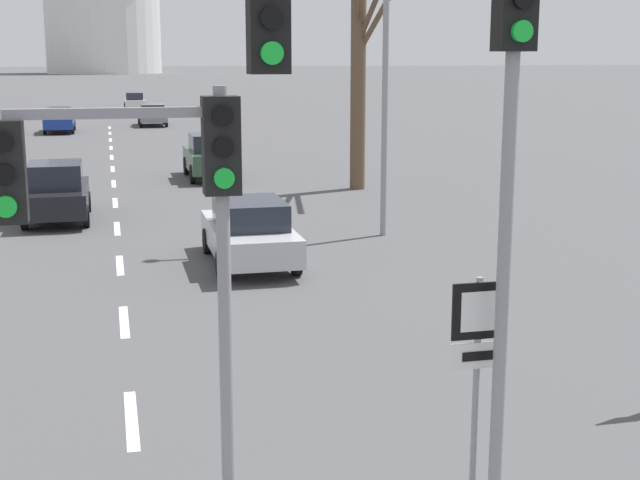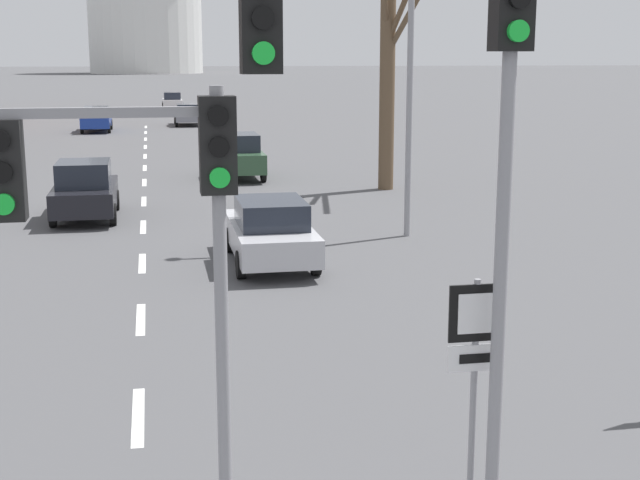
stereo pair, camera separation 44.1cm
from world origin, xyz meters
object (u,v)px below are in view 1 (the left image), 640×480
sedan_near_left (249,232)px  sedan_near_right (57,192)px  sedan_mid_centre (134,101)px  sedan_far_right (152,115)px  sedan_distant_centre (59,119)px  traffic_signal_near_right (434,86)px  route_sign_post (478,351)px  street_lamp_right (376,18)px  sedan_far_left (209,156)px  traffic_signal_centre_tall (147,198)px

sedan_near_left → sedan_near_right: (-4.54, 6.72, 0.08)m
sedan_mid_centre → sedan_far_right: 18.24m
sedan_near_right → sedan_far_right: (4.51, 35.27, -0.08)m
sedan_near_right → sedan_distant_centre: sedan_near_right is taller
traffic_signal_near_right → sedan_near_left: size_ratio=1.35×
sedan_near_right → sedan_mid_centre: bearing=85.8°
route_sign_post → sedan_near_left: bearing=93.0°
sedan_near_left → sedan_far_right: bearing=90.0°
street_lamp_right → sedan_far_right: bearing=95.4°
sedan_distant_centre → route_sign_post: bearing=-82.5°
sedan_far_right → sedan_mid_centre: bearing=91.9°
sedan_near_left → sedan_distant_centre: sedan_distant_centre is taller
sedan_mid_centre → sedan_distant_centre: 22.92m
traffic_signal_near_right → route_sign_post: (0.64, 0.23, -2.73)m
sedan_far_left → sedan_far_right: (-0.77, 27.33, -0.12)m
route_sign_post → sedan_mid_centre: bearing=91.0°
traffic_signal_centre_tall → street_lamp_right: (6.38, 13.46, 2.28)m
traffic_signal_centre_tall → sedan_near_left: bearing=76.2°
traffic_signal_near_right → street_lamp_right: (3.73, 14.19, 1.21)m
route_sign_post → sedan_far_left: 26.13m
traffic_signal_centre_tall → sedan_near_right: (-1.85, 17.68, -2.49)m
traffic_signal_near_right → sedan_mid_centre: size_ratio=1.51×
traffic_signal_centre_tall → sedan_far_right: 53.08m
traffic_signal_near_right → sedan_far_right: (0.01, 53.67, -3.64)m
traffic_signal_near_right → traffic_signal_centre_tall: 2.95m
traffic_signal_near_right → traffic_signal_centre_tall: (-2.65, 0.72, -1.07)m
traffic_signal_centre_tall → sedan_near_right: 17.95m
route_sign_post → sedan_mid_centre: route_sign_post is taller
traffic_signal_near_right → sedan_near_left: (0.04, 11.69, -3.64)m
sedan_far_right → sedan_distant_centre: bearing=-145.2°
traffic_signal_centre_tall → street_lamp_right: 15.07m
street_lamp_right → traffic_signal_near_right: bearing=-104.7°
traffic_signal_centre_tall → sedan_near_right: bearing=96.0°
route_sign_post → sedan_distant_centre: 49.80m
street_lamp_right → sedan_far_left: street_lamp_right is taller
sedan_near_right → sedan_mid_centre: size_ratio=1.09×
traffic_signal_centre_tall → sedan_distant_centre: bearing=93.8°
sedan_distant_centre → sedan_near_left: bearing=-81.2°
traffic_signal_centre_tall → sedan_mid_centre: traffic_signal_centre_tall is taller
traffic_signal_near_right → route_sign_post: traffic_signal_near_right is taller
route_sign_post → street_lamp_right: (3.09, 13.96, 3.93)m
route_sign_post → street_lamp_right: size_ratio=0.26×
route_sign_post → street_lamp_right: street_lamp_right is taller
sedan_distant_centre → traffic_signal_near_right: bearing=-83.3°
sedan_near_right → street_lamp_right: bearing=-27.1°
street_lamp_right → sedan_near_right: bearing=152.9°
traffic_signal_centre_tall → sedan_near_left: 11.57m
street_lamp_right → sedan_near_right: (-8.23, 4.22, -4.77)m
street_lamp_right → route_sign_post: bearing=-102.5°
traffic_signal_centre_tall → route_sign_post: size_ratio=1.79×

